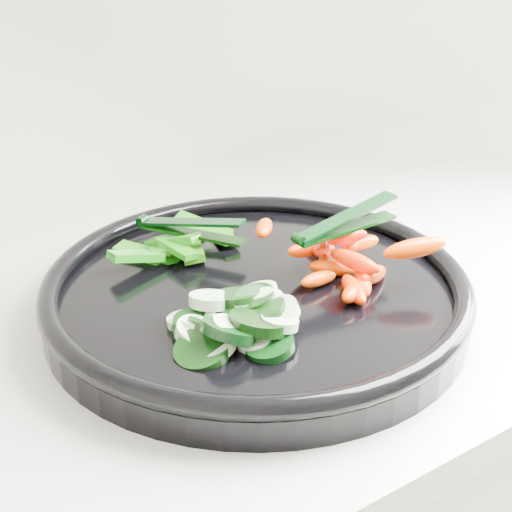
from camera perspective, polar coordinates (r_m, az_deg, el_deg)
veggie_tray at (r=0.63m, az=0.00°, el=-2.83°), size 0.47×0.47×0.04m
cucumber_pile at (r=0.56m, az=-2.21°, el=-5.27°), size 0.13×0.12×0.04m
carrot_pile at (r=0.64m, az=7.08°, el=-0.05°), size 0.14×0.15×0.05m
pepper_pile at (r=0.69m, az=-6.35°, el=0.86°), size 0.14×0.09×0.03m
tong_carrot at (r=0.63m, az=7.01°, el=2.59°), size 0.11×0.02×0.02m
tong_pepper at (r=0.68m, az=-5.47°, el=2.31°), size 0.07×0.10×0.02m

